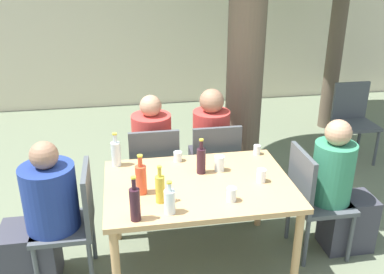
{
  "coord_description": "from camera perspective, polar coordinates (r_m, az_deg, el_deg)",
  "views": [
    {
      "loc": [
        -0.52,
        -2.78,
        2.32
      ],
      "look_at": [
        0.0,
        0.3,
        0.99
      ],
      "focal_mm": 40.0,
      "sensor_mm": 36.0,
      "label": 1
    }
  ],
  "objects": [
    {
      "name": "ground_plane",
      "position": [
        3.65,
        0.82,
        -16.28
      ],
      "size": [
        30.0,
        30.0,
        0.0
      ],
      "primitive_type": "plane",
      "color": "#667056"
    },
    {
      "name": "person_seated_0",
      "position": [
        3.37,
        -19.49,
        -10.63
      ],
      "size": [
        0.59,
        0.39,
        1.15
      ],
      "rotation": [
        0.0,
        0.0,
        -1.57
      ],
      "color": "#383842",
      "rests_on": "ground_plane"
    },
    {
      "name": "person_seated_2",
      "position": [
        4.15,
        -5.36,
        -2.59
      ],
      "size": [
        0.37,
        0.58,
        1.17
      ],
      "rotation": [
        0.0,
        0.0,
        3.14
      ],
      "color": "#383842",
      "rests_on": "ground_plane"
    },
    {
      "name": "dining_table_front",
      "position": [
        3.28,
        0.89,
        -7.31
      ],
      "size": [
        1.4,
        0.98,
        0.74
      ],
      "color": "tan",
      "rests_on": "ground_plane"
    },
    {
      "name": "drinking_glass_4",
      "position": [
        3.55,
        -1.91,
        -2.6
      ],
      "size": [
        0.07,
        0.07,
        0.08
      ],
      "color": "silver",
      "rests_on": "dining_table_front"
    },
    {
      "name": "patio_chair_4",
      "position": [
        5.49,
        20.68,
        2.56
      ],
      "size": [
        0.44,
        0.44,
        0.93
      ],
      "color": "#474C51",
      "rests_on": "ground_plane"
    },
    {
      "name": "patio_chair_0",
      "position": [
        3.33,
        -15.44,
        -10.33
      ],
      "size": [
        0.44,
        0.44,
        0.93
      ],
      "rotation": [
        0.0,
        0.0,
        -1.57
      ],
      "color": "#474C51",
      "rests_on": "ground_plane"
    },
    {
      "name": "water_bottle_1",
      "position": [
        2.84,
        -2.99,
        -8.5
      ],
      "size": [
        0.08,
        0.08,
        0.24
      ],
      "color": "silver",
      "rests_on": "dining_table_front"
    },
    {
      "name": "person_seated_3",
      "position": [
        4.22,
        2.26,
        -1.87
      ],
      "size": [
        0.35,
        0.57,
        1.2
      ],
      "rotation": [
        0.0,
        0.0,
        3.14
      ],
      "color": "#383842",
      "rests_on": "ground_plane"
    },
    {
      "name": "patio_chair_3",
      "position": [
        4.01,
        2.95,
        -3.4
      ],
      "size": [
        0.44,
        0.44,
        0.93
      ],
      "rotation": [
        0.0,
        0.0,
        3.14
      ],
      "color": "#474C51",
      "rests_on": "ground_plane"
    },
    {
      "name": "patio_chair_1",
      "position": [
        3.61,
        15.76,
        -7.54
      ],
      "size": [
        0.44,
        0.44,
        0.93
      ],
      "rotation": [
        0.0,
        0.0,
        1.57
      ],
      "color": "#474C51",
      "rests_on": "ground_plane"
    },
    {
      "name": "drinking_glass_3",
      "position": [
        3.27,
        9.21,
        -5.1
      ],
      "size": [
        0.07,
        0.07,
        0.1
      ],
      "color": "white",
      "rests_on": "dining_table_front"
    },
    {
      "name": "person_seated_1",
      "position": [
        3.72,
        19.16,
        -7.23
      ],
      "size": [
        0.56,
        0.33,
        1.17
      ],
      "rotation": [
        0.0,
        0.0,
        1.57
      ],
      "color": "#383842",
      "rests_on": "ground_plane"
    },
    {
      "name": "soda_bottle_0",
      "position": [
        3.07,
        -6.82,
        -5.53
      ],
      "size": [
        0.08,
        0.08,
        0.3
      ],
      "color": "#DB4C2D",
      "rests_on": "dining_table_front"
    },
    {
      "name": "drinking_glass_2",
      "position": [
        3.39,
        3.67,
        -3.54
      ],
      "size": [
        0.08,
        0.08,
        0.12
      ],
      "color": "silver",
      "rests_on": "dining_table_front"
    },
    {
      "name": "oil_cruet_3",
      "position": [
        2.96,
        -4.28,
        -6.82
      ],
      "size": [
        0.06,
        0.06,
        0.28
      ],
      "color": "gold",
      "rests_on": "dining_table_front"
    },
    {
      "name": "wine_bottle_2",
      "position": [
        2.78,
        -7.62,
        -8.76
      ],
      "size": [
        0.07,
        0.07,
        0.32
      ],
      "color": "#331923",
      "rests_on": "dining_table_front"
    },
    {
      "name": "wine_bottle_5",
      "position": [
        3.33,
        1.23,
        -3.08
      ],
      "size": [
        0.07,
        0.07,
        0.29
      ],
      "color": "#331923",
      "rests_on": "dining_table_front"
    },
    {
      "name": "patio_chair_2",
      "position": [
        3.94,
        -5.08,
        -4.0
      ],
      "size": [
        0.44,
        0.44,
        0.93
      ],
      "rotation": [
        0.0,
        0.0,
        3.14
      ],
      "color": "#474C51",
      "rests_on": "ground_plane"
    },
    {
      "name": "water_bottle_4",
      "position": [
        3.5,
        -10.11,
        -2.13
      ],
      "size": [
        0.08,
        0.08,
        0.28
      ],
      "color": "silver",
      "rests_on": "dining_table_front"
    },
    {
      "name": "drinking_glass_0",
      "position": [
        3.71,
        8.66,
        -1.7
      ],
      "size": [
        0.06,
        0.06,
        0.08
      ],
      "color": "silver",
      "rests_on": "dining_table_front"
    },
    {
      "name": "cafe_building_wall",
      "position": [
        7.02,
        -5.49,
        15.45
      ],
      "size": [
        10.0,
        0.08,
        2.8
      ],
      "color": "beige",
      "rests_on": "ground_plane"
    },
    {
      "name": "drinking_glass_1",
      "position": [
        3.0,
        5.29,
        -7.64
      ],
      "size": [
        0.07,
        0.07,
        0.1
      ],
      "color": "silver",
      "rests_on": "dining_table_front"
    }
  ]
}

